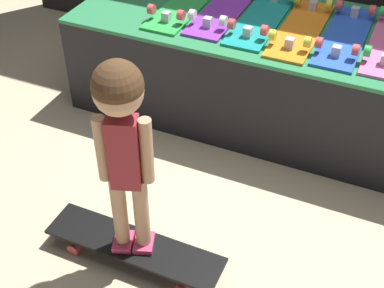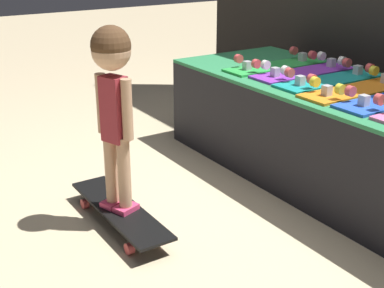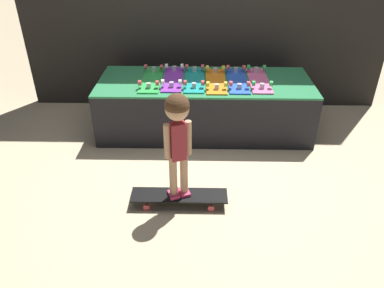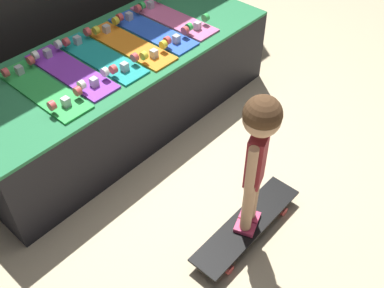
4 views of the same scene
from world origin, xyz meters
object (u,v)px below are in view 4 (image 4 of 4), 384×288
at_px(skateboard_blue_on_rack, 152,30).
at_px(child, 258,144).
at_px(skateboard_orange_on_rack, 130,44).
at_px(skateboard_green_on_rack, 43,88).
at_px(skateboard_teal_on_rack, 101,56).
at_px(skateboard_pink_on_rack, 173,18).
at_px(skateboard_purple_on_rack, 71,70).
at_px(skateboard_on_floor, 247,225).

xyz_separation_m(skateboard_blue_on_rack, child, (-0.53, -1.24, 0.12)).
bearing_deg(skateboard_blue_on_rack, child, -113.28).
height_order(skateboard_orange_on_rack, child, child).
bearing_deg(skateboard_green_on_rack, skateboard_teal_on_rack, 1.64).
xyz_separation_m(skateboard_orange_on_rack, skateboard_pink_on_rack, (0.43, 0.03, 0.00)).
bearing_deg(skateboard_purple_on_rack, skateboard_pink_on_rack, -1.13).
xyz_separation_m(skateboard_blue_on_rack, skateboard_on_floor, (-0.53, -1.24, -0.50)).
relative_size(skateboard_pink_on_rack, skateboard_on_floor, 0.88).
bearing_deg(skateboard_pink_on_rack, skateboard_orange_on_rack, -176.53).
height_order(skateboard_orange_on_rack, skateboard_on_floor, skateboard_orange_on_rack).
distance_m(skateboard_teal_on_rack, skateboard_orange_on_rack, 0.22).
bearing_deg(child, skateboard_blue_on_rack, 47.35).
bearing_deg(skateboard_purple_on_rack, child, -84.75).
xyz_separation_m(skateboard_green_on_rack, skateboard_on_floor, (0.33, -1.24, -0.50)).
xyz_separation_m(skateboard_teal_on_rack, skateboard_blue_on_rack, (0.43, -0.01, 0.00)).
distance_m(skateboard_purple_on_rack, skateboard_blue_on_rack, 0.65).
distance_m(skateboard_blue_on_rack, skateboard_pink_on_rack, 0.22).
xyz_separation_m(skateboard_teal_on_rack, skateboard_on_floor, (-0.10, -1.25, -0.50)).
distance_m(skateboard_orange_on_rack, skateboard_on_floor, 1.36).
xyz_separation_m(skateboard_green_on_rack, skateboard_purple_on_rack, (0.22, 0.03, 0.00)).
relative_size(skateboard_on_floor, child, 0.88).
height_order(skateboard_purple_on_rack, skateboard_teal_on_rack, same).
distance_m(skateboard_green_on_rack, skateboard_orange_on_rack, 0.65).
height_order(skateboard_pink_on_rack, child, child).
bearing_deg(skateboard_pink_on_rack, skateboard_purple_on_rack, 178.87).
distance_m(skateboard_purple_on_rack, child, 1.28).
relative_size(skateboard_purple_on_rack, skateboard_pink_on_rack, 1.00).
height_order(skateboard_green_on_rack, child, child).
bearing_deg(skateboard_teal_on_rack, skateboard_blue_on_rack, -1.64).
bearing_deg(child, skateboard_teal_on_rack, 66.05).
bearing_deg(skateboard_on_floor, skateboard_purple_on_rack, 95.25).
height_order(skateboard_teal_on_rack, skateboard_blue_on_rack, same).
bearing_deg(child, skateboard_purple_on_rack, 75.88).
bearing_deg(skateboard_green_on_rack, skateboard_pink_on_rack, 0.57).
bearing_deg(skateboard_pink_on_rack, skateboard_teal_on_rack, 179.87).
bearing_deg(skateboard_purple_on_rack, skateboard_blue_on_rack, -2.46).
relative_size(skateboard_orange_on_rack, child, 0.78).
distance_m(skateboard_purple_on_rack, skateboard_teal_on_rack, 0.22).
xyz_separation_m(skateboard_purple_on_rack, skateboard_on_floor, (0.12, -1.27, -0.50)).
bearing_deg(skateboard_on_floor, skateboard_pink_on_rack, 59.05).
distance_m(skateboard_blue_on_rack, skateboard_on_floor, 1.44).
relative_size(skateboard_green_on_rack, skateboard_pink_on_rack, 1.00).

